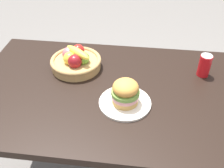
# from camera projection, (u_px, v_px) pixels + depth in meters

# --- Properties ---
(dining_table) EXTENTS (1.40, 0.90, 0.75)m
(dining_table) POSITION_uv_depth(u_px,v_px,m) (104.00, 103.00, 1.46)
(dining_table) COLOR black
(dining_table) RESTS_ON ground_plane
(plate) EXTENTS (0.26, 0.26, 0.01)m
(plate) POSITION_uv_depth(u_px,v_px,m) (125.00, 103.00, 1.30)
(plate) COLOR silver
(plate) RESTS_ON dining_table
(sandwich) EXTENTS (0.14, 0.14, 0.13)m
(sandwich) POSITION_uv_depth(u_px,v_px,m) (125.00, 92.00, 1.26)
(sandwich) COLOR tan
(sandwich) RESTS_ON plate
(soda_can) EXTENTS (0.07, 0.07, 0.13)m
(soda_can) POSITION_uv_depth(u_px,v_px,m) (205.00, 65.00, 1.46)
(soda_can) COLOR red
(soda_can) RESTS_ON dining_table
(fruit_basket) EXTENTS (0.29, 0.29, 0.14)m
(fruit_basket) POSITION_uv_depth(u_px,v_px,m) (76.00, 61.00, 1.52)
(fruit_basket) COLOR tan
(fruit_basket) RESTS_ON dining_table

